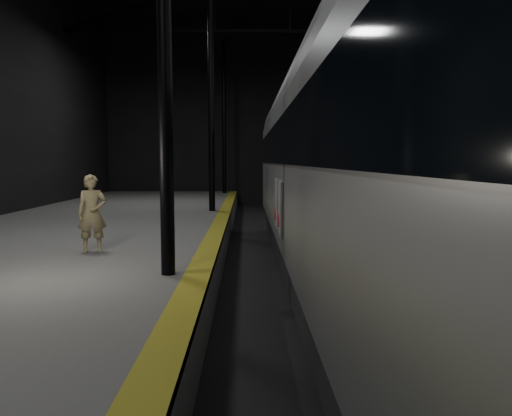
{
  "coord_description": "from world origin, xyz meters",
  "views": [
    {
      "loc": [
        -2.33,
        -13.24,
        3.12
      ],
      "look_at": [
        -2.1,
        -1.35,
        2.0
      ],
      "focal_mm": 35.0,
      "sensor_mm": 36.0,
      "label": 1
    }
  ],
  "objects": [
    {
      "name": "ground",
      "position": [
        0.0,
        0.0,
        0.0
      ],
      "size": [
        44.0,
        44.0,
        0.0
      ],
      "primitive_type": "plane",
      "color": "black",
      "rests_on": "ground"
    },
    {
      "name": "platform_left",
      "position": [
        -7.5,
        0.0,
        0.5
      ],
      "size": [
        9.0,
        43.8,
        1.0
      ],
      "primitive_type": "cube",
      "color": "#575754",
      "rests_on": "ground"
    },
    {
      "name": "tactile_strip",
      "position": [
        -3.25,
        0.0,
        1.0
      ],
      "size": [
        0.5,
        43.8,
        0.01
      ],
      "primitive_type": "cube",
      "color": "olive",
      "rests_on": "platform_left"
    },
    {
      "name": "track",
      "position": [
        0.0,
        0.0,
        0.07
      ],
      "size": [
        2.4,
        43.0,
        0.24
      ],
      "color": "#3F3328",
      "rests_on": "ground"
    },
    {
      "name": "train",
      "position": [
        -0.0,
        -1.77,
        3.26
      ],
      "size": [
        3.27,
        21.85,
        5.84
      ],
      "color": "#979A9E",
      "rests_on": "ground"
    },
    {
      "name": "woman",
      "position": [
        -5.92,
        -1.64,
        1.91
      ],
      "size": [
        0.76,
        0.62,
        1.81
      ],
      "primitive_type": "imported",
      "rotation": [
        0.0,
        0.0,
        0.31
      ],
      "color": "#9D8F60",
      "rests_on": "platform_left"
    }
  ]
}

